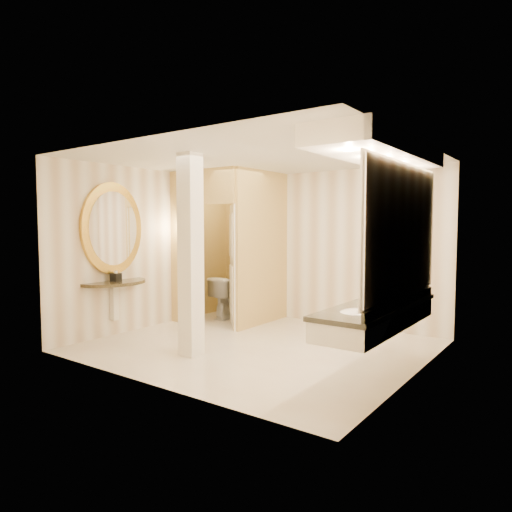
{
  "coord_description": "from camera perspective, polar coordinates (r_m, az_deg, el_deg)",
  "views": [
    {
      "loc": [
        3.81,
        -5.3,
        1.77
      ],
      "look_at": [
        -0.17,
        0.2,
        1.29
      ],
      "focal_mm": 32.0,
      "sensor_mm": 36.0,
      "label": 1
    }
  ],
  "objects": [
    {
      "name": "wall_right",
      "position": [
        5.54,
        19.41,
        -0.54
      ],
      "size": [
        0.02,
        4.0,
        2.7
      ],
      "primitive_type": "cube",
      "color": "white",
      "rests_on": "floor"
    },
    {
      "name": "toilet_closet",
      "position": [
        7.99,
        -2.43,
        1.26
      ],
      "size": [
        1.5,
        1.55,
        2.7
      ],
      "color": "tan",
      "rests_on": "floor"
    },
    {
      "name": "vanity",
      "position": [
        5.23,
        15.39,
        2.33
      ],
      "size": [
        0.75,
        2.38,
        2.09
      ],
      "color": "white",
      "rests_on": "floor"
    },
    {
      "name": "soap_bottle_a",
      "position": [
        5.65,
        15.71,
        -4.5
      ],
      "size": [
        0.08,
        0.08,
        0.14
      ],
      "primitive_type": "imported",
      "rotation": [
        0.0,
        0.0,
        0.33
      ],
      "color": "beige",
      "rests_on": "vanity"
    },
    {
      "name": "wall_left",
      "position": [
        8.06,
        -12.93,
        0.94
      ],
      "size": [
        0.02,
        4.0,
        2.7
      ],
      "primitive_type": "cube",
      "color": "white",
      "rests_on": "floor"
    },
    {
      "name": "soap_bottle_b",
      "position": [
        5.25,
        13.25,
        -5.3
      ],
      "size": [
        0.09,
        0.09,
        0.11
      ],
      "primitive_type": "imported",
      "rotation": [
        0.0,
        0.0,
        -0.09
      ],
      "color": "silver",
      "rests_on": "vanity"
    },
    {
      "name": "console_shelf",
      "position": [
        7.51,
        -17.52,
        0.64
      ],
      "size": [
        1.11,
        1.11,
        2.0
      ],
      "color": "black",
      "rests_on": "floor"
    },
    {
      "name": "wall_sconce",
      "position": [
        8.11,
        -9.16,
        3.7
      ],
      "size": [
        0.14,
        0.14,
        0.42
      ],
      "color": "gold",
      "rests_on": "toilet_closet"
    },
    {
      "name": "wall_front",
      "position": [
        5.06,
        -13.18,
        -0.83
      ],
      "size": [
        4.5,
        0.02,
        2.7
      ],
      "primitive_type": "cube",
      "color": "white",
      "rests_on": "floor"
    },
    {
      "name": "floor",
      "position": [
        6.76,
        0.17,
        -11.14
      ],
      "size": [
        4.5,
        4.5,
        0.0
      ],
      "primitive_type": "plane",
      "color": "white",
      "rests_on": "ground"
    },
    {
      "name": "ceiling",
      "position": [
        6.6,
        0.17,
        12.13
      ],
      "size": [
        4.5,
        4.5,
        0.0
      ],
      "primitive_type": "plane",
      "rotation": [
        3.14,
        0.0,
        0.0
      ],
      "color": "silver",
      "rests_on": "wall_back"
    },
    {
      "name": "soap_bottle_c",
      "position": [
        5.33,
        14.31,
        -4.77
      ],
      "size": [
        0.09,
        0.09,
        0.18
      ],
      "primitive_type": "imported",
      "rotation": [
        0.0,
        0.0,
        0.34
      ],
      "color": "#C6B28C",
      "rests_on": "vanity"
    },
    {
      "name": "wall_back",
      "position": [
        8.25,
        8.31,
        1.06
      ],
      "size": [
        4.5,
        0.02,
        2.7
      ],
      "primitive_type": "cube",
      "color": "white",
      "rests_on": "floor"
    },
    {
      "name": "toilet",
      "position": [
        8.65,
        -3.32,
        -5.15
      ],
      "size": [
        0.48,
        0.79,
        0.78
      ],
      "primitive_type": "imported",
      "rotation": [
        0.0,
        0.0,
        3.09
      ],
      "color": "white",
      "rests_on": "floor"
    },
    {
      "name": "pillar",
      "position": [
        6.14,
        -8.17,
        0.07
      ],
      "size": [
        0.25,
        0.25,
        2.7
      ],
      "primitive_type": "cube",
      "color": "white",
      "rests_on": "floor"
    },
    {
      "name": "tissue_box",
      "position": [
        7.41,
        -17.12,
        -2.57
      ],
      "size": [
        0.16,
        0.16,
        0.13
      ],
      "primitive_type": "cube",
      "rotation": [
        0.0,
        0.0,
        0.21
      ],
      "color": "black",
      "rests_on": "console_shelf"
    }
  ]
}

